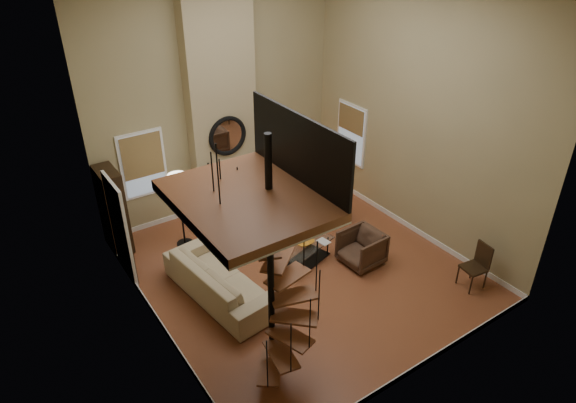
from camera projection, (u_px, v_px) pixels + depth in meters
ground at (299, 268)px, 10.51m from camera, size 6.00×6.50×0.01m
back_wall at (217, 97)px, 11.46m from camera, size 6.00×0.02×5.50m
front_wall at (441, 227)px, 6.80m from camera, size 6.00×0.02×5.50m
left_wall at (138, 191)px, 7.67m from camera, size 0.02×6.50×5.50m
right_wall at (418, 113)px, 10.59m from camera, size 0.02×6.50×5.50m
baseboard_back at (225, 201)px, 12.80m from camera, size 6.00×0.02×0.12m
baseboard_front at (416, 368)px, 8.16m from camera, size 6.00×0.02×0.12m
baseboard_left at (161, 324)px, 9.02m from camera, size 0.02×6.50×0.12m
baseboard_right at (403, 222)px, 11.93m from camera, size 0.02×6.50×0.12m
chimney_breast at (221, 99)px, 11.32m from camera, size 1.60×0.38×5.50m
hearth at (238, 214)px, 12.34m from camera, size 1.50×0.60×0.04m
firebox at (231, 190)px, 12.28m from camera, size 0.95×0.02×0.72m
mantel at (231, 169)px, 11.92m from camera, size 1.70×0.18×0.06m
mirror_frame at (228, 136)px, 11.56m from camera, size 0.94×0.10×0.94m
mirror_disc at (227, 136)px, 11.57m from camera, size 0.80×0.01×0.80m
vase_left at (208, 168)px, 11.61m from camera, size 0.24×0.24×0.25m
vase_right at (252, 157)px, 12.17m from camera, size 0.20×0.20×0.21m
window_back at (143, 164)px, 11.08m from camera, size 1.02×0.06×1.52m
window_right at (351, 133)px, 12.57m from camera, size 0.06×1.02×1.52m
entry_door at (121, 230)px, 9.83m from camera, size 0.10×1.05×2.16m
loft at (253, 194)px, 6.60m from camera, size 1.70×2.20×1.09m
spiral_stair at (271, 275)px, 7.46m from camera, size 1.47×1.47×4.06m
hutch at (113, 210)px, 10.68m from camera, size 0.39×0.83×1.86m
sofa at (219, 279)px, 9.57m from camera, size 1.30×2.64×0.74m
armchair_near at (333, 207)px, 11.97m from camera, size 0.91×0.90×0.66m
armchair_far at (364, 247)px, 10.55m from camera, size 0.84×0.82×0.74m
coffee_table at (305, 251)px, 10.53m from camera, size 1.39×0.97×0.46m
bowl at (303, 242)px, 10.46m from camera, size 0.40×0.40×0.10m
book at (323, 242)px, 10.51m from camera, size 0.23×0.29×0.03m
floor_lamp at (178, 188)px, 10.56m from camera, size 0.40×0.40×1.71m
accent_lamp at (280, 185)px, 13.13m from camera, size 0.14×0.14×0.49m
side_chair at (478, 263)px, 9.78m from camera, size 0.48×0.46×0.92m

